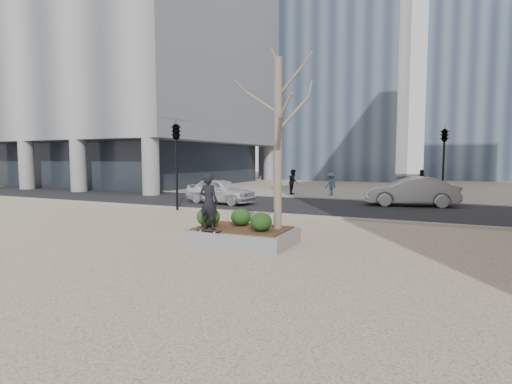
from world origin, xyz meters
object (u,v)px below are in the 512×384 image
at_px(skateboard, 209,231).
at_px(planter, 243,236).
at_px(skateboarder, 209,202).
at_px(police_car, 220,191).

bearing_deg(skateboard, planter, 60.89).
relative_size(planter, skateboard, 3.85).
height_order(planter, skateboarder, skateboarder).
bearing_deg(police_car, planter, -137.72).
distance_m(skateboarder, police_car, 11.20).
bearing_deg(planter, skateboarder, -127.25).
height_order(skateboard, police_car, police_car).
distance_m(planter, police_car, 10.78).
bearing_deg(skateboard, police_car, 126.43).
bearing_deg(police_car, skateboard, -143.08).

